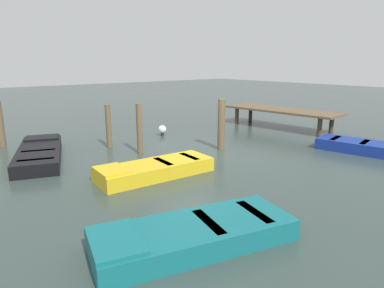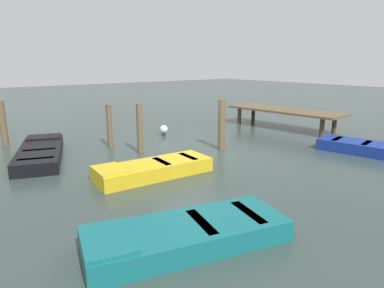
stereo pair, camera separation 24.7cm
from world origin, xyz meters
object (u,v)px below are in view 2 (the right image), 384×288
(mooring_piling_near_left, at_px, (140,129))
(mooring_piling_near_right, at_px, (3,123))
(rowboat_teal, at_px, (186,234))
(mooring_piling_mid_right, at_px, (222,125))
(rowboat_blue, at_px, (376,149))
(dock_segment, at_px, (284,112))
(marker_buoy, at_px, (164,129))
(mooring_piling_far_left, at_px, (109,126))
(rowboat_yellow, at_px, (153,169))
(rowboat_black, at_px, (41,152))

(mooring_piling_near_left, xyz_separation_m, mooring_piling_near_right, (-4.35, -3.63, -0.02))
(rowboat_teal, bearing_deg, mooring_piling_mid_right, -123.58)
(rowboat_blue, distance_m, mooring_piling_mid_right, 5.52)
(dock_segment, bearing_deg, marker_buoy, -116.94)
(rowboat_blue, relative_size, mooring_piling_far_left, 2.35)
(rowboat_teal, bearing_deg, mooring_piling_near_left, -97.83)
(mooring_piling_far_left, bearing_deg, rowboat_yellow, -7.03)
(rowboat_blue, height_order, mooring_piling_near_right, mooring_piling_near_right)
(rowboat_black, relative_size, mooring_piling_near_right, 2.42)
(dock_segment, height_order, mooring_piling_near_left, mooring_piling_near_left)
(mooring_piling_near_left, relative_size, mooring_piling_near_right, 1.02)
(rowboat_black, distance_m, rowboat_yellow, 4.45)
(rowboat_black, distance_m, mooring_piling_far_left, 2.62)
(mooring_piling_near_left, bearing_deg, rowboat_teal, -22.40)
(mooring_piling_near_left, xyz_separation_m, mooring_piling_mid_right, (1.42, 2.67, 0.05))
(rowboat_blue, distance_m, mooring_piling_far_left, 9.77)
(dock_segment, distance_m, rowboat_teal, 11.93)
(rowboat_black, height_order, mooring_piling_near_right, mooring_piling_near_right)
(mooring_piling_far_left, height_order, mooring_piling_near_right, mooring_piling_near_right)
(rowboat_teal, distance_m, mooring_piling_near_right, 10.47)
(rowboat_black, bearing_deg, rowboat_teal, -156.71)
(mooring_piling_near_left, bearing_deg, mooring_piling_near_right, -140.09)
(rowboat_teal, distance_m, rowboat_blue, 8.97)
(mooring_piling_mid_right, bearing_deg, mooring_piling_near_right, -132.46)
(rowboat_yellow, relative_size, marker_buoy, 7.22)
(rowboat_yellow, xyz_separation_m, mooring_piling_near_right, (-6.78, -2.67, 0.67))
(mooring_piling_near_right, bearing_deg, rowboat_teal, 6.28)
(dock_segment, height_order, rowboat_black, dock_segment)
(rowboat_yellow, distance_m, mooring_piling_mid_right, 3.84)
(rowboat_yellow, height_order, mooring_piling_near_right, mooring_piling_near_right)
(marker_buoy, bearing_deg, rowboat_teal, -30.95)
(dock_segment, relative_size, marker_buoy, 12.20)
(mooring_piling_near_right, bearing_deg, rowboat_yellow, 21.51)
(rowboat_blue, xyz_separation_m, marker_buoy, (-7.34, -4.14, 0.07))
(mooring_piling_mid_right, relative_size, mooring_piling_far_left, 1.14)
(rowboat_yellow, bearing_deg, dock_segment, -162.26)
(rowboat_blue, relative_size, mooring_piling_near_right, 2.21)
(dock_segment, height_order, rowboat_blue, dock_segment)
(rowboat_black, height_order, mooring_piling_near_left, mooring_piling_near_left)
(rowboat_black, bearing_deg, mooring_piling_near_left, -97.17)
(rowboat_blue, distance_m, mooring_piling_near_left, 8.42)
(rowboat_teal, relative_size, mooring_piling_near_right, 2.19)
(rowboat_black, relative_size, rowboat_yellow, 1.24)
(mooring_piling_mid_right, bearing_deg, marker_buoy, -173.98)
(rowboat_black, xyz_separation_m, marker_buoy, (-0.46, 5.34, 0.07))
(dock_segment, height_order, mooring_piling_mid_right, mooring_piling_mid_right)
(rowboat_yellow, bearing_deg, mooring_piling_near_right, -64.47)
(dock_segment, distance_m, mooring_piling_near_right, 12.45)
(dock_segment, relative_size, rowboat_black, 1.36)
(dock_segment, xyz_separation_m, rowboat_black, (-1.77, -10.96, -0.63))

